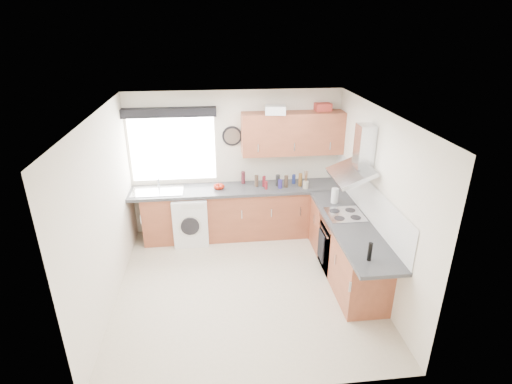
{
  "coord_description": "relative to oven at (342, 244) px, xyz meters",
  "views": [
    {
      "loc": [
        -0.37,
        -4.75,
        3.54
      ],
      "look_at": [
        0.25,
        0.85,
        1.1
      ],
      "focal_mm": 28.0,
      "sensor_mm": 36.0,
      "label": 1
    }
  ],
  "objects": [
    {
      "name": "ground_plane",
      "position": [
        -1.5,
        -0.3,
        -0.42
      ],
      "size": [
        3.6,
        3.6,
        0.0
      ],
      "primitive_type": "plane",
      "color": "beige"
    },
    {
      "name": "ceiling",
      "position": [
        -1.5,
        -0.3,
        2.08
      ],
      "size": [
        3.6,
        3.6,
        0.02
      ],
      "primitive_type": "cube",
      "color": "white",
      "rests_on": "wall_back"
    },
    {
      "name": "jar_3",
      "position": [
        -1.02,
        1.09,
        0.56
      ],
      "size": [
        0.05,
        0.05,
        0.14
      ],
      "primitive_type": "cylinder",
      "color": "maroon",
      "rests_on": "worktop_back"
    },
    {
      "name": "jar_2",
      "position": [
        -0.78,
        1.11,
        0.56
      ],
      "size": [
        0.07,
        0.07,
        0.15
      ],
      "primitive_type": "cylinder",
      "color": "navy",
      "rests_on": "worktop_back"
    },
    {
      "name": "storage_box",
      "position": [
        -0.04,
        1.42,
        1.79
      ],
      "size": [
        0.27,
        0.23,
        0.12
      ],
      "primitive_type": "cube",
      "rotation": [
        0.0,
        0.0,
        0.04
      ],
      "color": "#C03D33",
      "rests_on": "upper_cabinets"
    },
    {
      "name": "jar_1",
      "position": [
        -0.67,
        1.14,
        0.59
      ],
      "size": [
        0.06,
        0.06,
        0.21
      ],
      "primitive_type": "cylinder",
      "color": "#3D2D22",
      "rests_on": "worktop_back"
    },
    {
      "name": "jar_5",
      "position": [
        -1.17,
        1.24,
        0.58
      ],
      "size": [
        0.07,
        0.07,
        0.2
      ],
      "primitive_type": "cylinder",
      "color": "#413024",
      "rests_on": "worktop_back"
    },
    {
      "name": "upper_cabinets",
      "position": [
        -0.55,
        1.32,
        1.38
      ],
      "size": [
        1.7,
        0.35,
        0.7
      ],
      "primitive_type": "cube",
      "color": "brown",
      "rests_on": "wall_back"
    },
    {
      "name": "wall_back",
      "position": [
        -1.5,
        1.5,
        0.82
      ],
      "size": [
        3.6,
        0.02,
        2.5
      ],
      "primitive_type": "cube",
      "color": "silver",
      "rests_on": "ground_plane"
    },
    {
      "name": "oven",
      "position": [
        0.0,
        0.0,
        0.0
      ],
      "size": [
        0.56,
        0.58,
        0.85
      ],
      "primitive_type": "cube",
      "color": "black",
      "rests_on": "ground_plane"
    },
    {
      "name": "worktop_right",
      "position": [
        0.0,
        -0.3,
        0.46
      ],
      "size": [
        0.62,
        2.42,
        0.05
      ],
      "primitive_type": "cube",
      "color": "#2F2F32",
      "rests_on": "base_cab_right"
    },
    {
      "name": "wall_left",
      "position": [
        -3.3,
        -0.3,
        0.82
      ],
      "size": [
        0.02,
        3.6,
        2.5
      ],
      "primitive_type": "cube",
      "color": "silver",
      "rests_on": "ground_plane"
    },
    {
      "name": "worktop_back",
      "position": [
        -1.5,
        1.2,
        0.46
      ],
      "size": [
        3.6,
        0.62,
        0.05
      ],
      "primitive_type": "cube",
      "color": "#2F2F32",
      "rests_on": "base_cab_back"
    },
    {
      "name": "jar_7",
      "position": [
        -1.38,
        1.39,
        0.59
      ],
      "size": [
        0.07,
        0.07,
        0.22
      ],
      "primitive_type": "cylinder",
      "color": "#4D1B22",
      "rests_on": "worktop_back"
    },
    {
      "name": "casserole",
      "position": [
        -0.86,
        1.22,
        1.79
      ],
      "size": [
        0.35,
        0.28,
        0.13
      ],
      "primitive_type": "cube",
      "rotation": [
        0.0,
        0.0,
        -0.14
      ],
      "color": "silver",
      "rests_on": "upper_cabinets"
    },
    {
      "name": "wall_right",
      "position": [
        0.3,
        -0.3,
        0.82
      ],
      "size": [
        0.02,
        3.6,
        2.5
      ],
      "primitive_type": "cube",
      "color": "silver",
      "rests_on": "ground_plane"
    },
    {
      "name": "base_cab_back",
      "position": [
        -1.6,
        1.21,
        0.01
      ],
      "size": [
        3.0,
        0.58,
        0.86
      ],
      "primitive_type": "cube",
      "color": "brown",
      "rests_on": "ground_plane"
    },
    {
      "name": "jar_9",
      "position": [
        -1.04,
        1.21,
        0.58
      ],
      "size": [
        0.06,
        0.06,
        0.18
      ],
      "primitive_type": "cylinder",
      "color": "maroon",
      "rests_on": "worktop_back"
    },
    {
      "name": "jar_0",
      "position": [
        -0.78,
        1.11,
        0.54
      ],
      "size": [
        0.05,
        0.05,
        0.11
      ],
      "primitive_type": "cylinder",
      "color": "brown",
      "rests_on": "worktop_back"
    },
    {
      "name": "window",
      "position": [
        -2.55,
        1.49,
        1.12
      ],
      "size": [
        1.4,
        0.02,
        1.1
      ],
      "primitive_type": "cube",
      "color": "silver",
      "rests_on": "wall_back"
    },
    {
      "name": "tomato_cluster",
      "position": [
        -1.81,
        1.21,
        0.52
      ],
      "size": [
        0.2,
        0.2,
        0.07
      ],
      "primitive_type": null,
      "rotation": [
        0.0,
        0.0,
        0.28
      ],
      "color": "#A91B09",
      "rests_on": "worktop_back"
    },
    {
      "name": "sink",
      "position": [
        -2.83,
        1.2,
        0.52
      ],
      "size": [
        0.84,
        0.46,
        0.1
      ],
      "primitive_type": null,
      "color": "silver",
      "rests_on": "worktop_back"
    },
    {
      "name": "washing_machine",
      "position": [
        -2.31,
        1.1,
        -0.01
      ],
      "size": [
        0.58,
        0.56,
        0.84
      ],
      "primitive_type": "cube",
      "rotation": [
        0.0,
        0.0,
        0.02
      ],
      "color": "silver",
      "rests_on": "ground_plane"
    },
    {
      "name": "extractor_hood",
      "position": [
        0.1,
        -0.0,
        1.34
      ],
      "size": [
        0.52,
        0.78,
        0.66
      ],
      "primitive_type": null,
      "color": "silver",
      "rests_on": "wall_right"
    },
    {
      "name": "bottle_0",
      "position": [
        -0.09,
        -1.19,
        0.6
      ],
      "size": [
        0.05,
        0.05,
        0.23
      ],
      "primitive_type": "cylinder",
      "color": "black",
      "rests_on": "worktop_right"
    },
    {
      "name": "window_blind",
      "position": [
        -2.55,
        1.4,
        1.76
      ],
      "size": [
        1.5,
        0.18,
        0.14
      ],
      "primitive_type": "cube",
      "color": "black",
      "rests_on": "wall_back"
    },
    {
      "name": "hob_plate",
      "position": [
        0.0,
        0.0,
        0.49
      ],
      "size": [
        0.52,
        0.52,
        0.01
      ],
      "primitive_type": "cube",
      "color": "silver",
      "rests_on": "worktop_right"
    },
    {
      "name": "utensil_pot",
      "position": [
        -0.35,
        1.05,
        0.55
      ],
      "size": [
        0.1,
        0.1,
        0.13
      ],
      "primitive_type": "cylinder",
      "rotation": [
        0.0,
        0.0,
        -0.05
      ],
      "color": "gray",
      "rests_on": "worktop_back"
    },
    {
      "name": "jar_6",
      "position": [
        -1.16,
        1.25,
        0.54
      ],
      "size": [
        0.04,
        0.04,
        0.12
      ],
      "primitive_type": "cylinder",
      "color": "gray",
      "rests_on": "worktop_back"
    },
    {
      "name": "splashback",
      "position": [
        0.29,
        0.0,
        0.75
      ],
      "size": [
        0.01,
        3.0,
        0.54
      ],
      "primitive_type": "cube",
      "color": "white",
      "rests_on": "wall_right"
    },
    {
      "name": "jar_10",
      "position": [
        -0.8,
        1.22,
        0.58
      ],
      "size": [
        0.07,
        0.07,
        0.19
      ],
      "primitive_type": "cylinder",
      "color": "black",
      "rests_on": "worktop_back"
    },
    {
      "name": "jar_4",
      "position": [
        -0.42,
        1.17,
        0.6
      ],
      "size": [
        0.06,
        0.06,
        0.23
      ],
      "primitive_type": "cylinder",
      "color": "brown",
      "rests_on": "worktop_back"
    },
    {
      "name": "base_cab_corner",
      "position": [
        0.0,
        1.2,
        0.01
      ],
      "size": [
        0.6,
        0.6,
        0.86
      ],
      "primitive_type": "cube",
      "color": "brown",
      "rests_on": "ground_plane"
    },
    {
      "name": "base_cab_right",
      "position": [
        0.01,
        -0.15,
        0.01
      ],
      "size": [
        0.58,
        2.1,
        0.86
      ],
      "primitive_type": "cube",
      "color": "brown",
      "rests_on": "ground_plane"
    },
    {
      "name": "kitchen_roll",
      "position": [
        -0.03,
        0.44,
        0.6
      ],
      "size": [
        0.13,
        0.13,
        0.24
      ],
      "primitive_type": "cylinder",
      "rotation": [
        0.0,
        0.0,
        -0.26
      ],
      "color": "silver",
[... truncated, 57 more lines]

